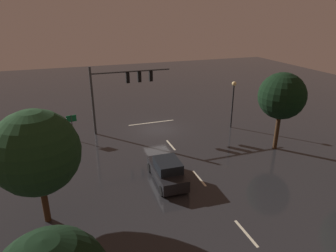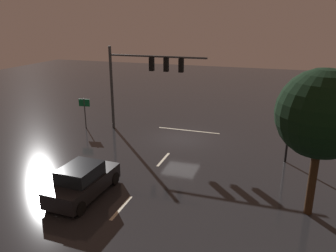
# 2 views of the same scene
# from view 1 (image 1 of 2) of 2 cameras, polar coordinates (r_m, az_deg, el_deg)

# --- Properties ---
(ground_plane) EXTENTS (80.00, 80.00, 0.00)m
(ground_plane) POSITION_cam_1_polar(r_m,az_deg,el_deg) (30.18, -2.05, -0.66)
(ground_plane) COLOR #232326
(traffic_signal_assembly) EXTENTS (7.72, 0.47, 6.55)m
(traffic_signal_assembly) POSITION_cam_1_polar(r_m,az_deg,el_deg) (28.86, -8.91, 7.82)
(traffic_signal_assembly) COLOR #383A3D
(traffic_signal_assembly) RESTS_ON ground_plane
(lane_dash_far) EXTENTS (0.16, 2.20, 0.01)m
(lane_dash_far) POSITION_cam_1_polar(r_m,az_deg,el_deg) (26.69, 0.54, -3.67)
(lane_dash_far) COLOR beige
(lane_dash_far) RESTS_ON ground_plane
(lane_dash_mid) EXTENTS (0.16, 2.20, 0.01)m
(lane_dash_mid) POSITION_cam_1_polar(r_m,az_deg,el_deg) (21.80, 5.98, -9.92)
(lane_dash_mid) COLOR beige
(lane_dash_mid) RESTS_ON ground_plane
(lane_dash_near) EXTENTS (0.16, 2.20, 0.01)m
(lane_dash_near) POSITION_cam_1_polar(r_m,az_deg,el_deg) (17.61, 14.73, -19.25)
(lane_dash_near) COLOR beige
(lane_dash_near) RESTS_ON ground_plane
(stop_bar) EXTENTS (5.00, 0.16, 0.01)m
(stop_bar) POSITION_cam_1_polar(r_m,az_deg,el_deg) (32.03, -3.16, 0.66)
(stop_bar) COLOR beige
(stop_bar) RESTS_ON ground_plane
(car_approaching) EXTENTS (2.03, 4.42, 1.70)m
(car_approaching) POSITION_cam_1_polar(r_m,az_deg,el_deg) (20.97, -0.17, -8.64)
(car_approaching) COLOR black
(car_approaching) RESTS_ON ground_plane
(street_lamp_left_kerb) EXTENTS (0.44, 0.44, 4.79)m
(street_lamp_left_kerb) POSITION_cam_1_polar(r_m,az_deg,el_deg) (30.36, 12.39, 5.72)
(street_lamp_left_kerb) COLOR black
(street_lamp_left_kerb) RESTS_ON ground_plane
(route_sign) EXTENTS (0.90, 0.20, 2.47)m
(route_sign) POSITION_cam_1_polar(r_m,az_deg,el_deg) (28.43, -17.97, 0.72)
(route_sign) COLOR #383A3D
(route_sign) RESTS_ON ground_plane
(tree_right_near) EXTENTS (4.62, 4.62, 6.64)m
(tree_right_near) POSITION_cam_1_polar(r_m,az_deg,el_deg) (17.06, -23.94, -4.66)
(tree_right_near) COLOR #382314
(tree_right_near) RESTS_ON ground_plane
(tree_left_far) EXTENTS (3.86, 3.86, 6.67)m
(tree_left_far) POSITION_cam_1_polar(r_m,az_deg,el_deg) (26.14, 20.99, 5.35)
(tree_left_far) COLOR #382314
(tree_left_far) RESTS_ON ground_plane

